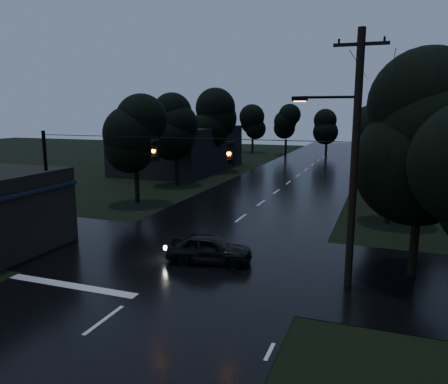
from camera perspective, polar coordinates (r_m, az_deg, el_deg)
The scene contains 15 objects.
main_road at distance 38.11m, azimuth 6.87°, elevation 0.02°, with size 12.00×120.00×0.02m, color black.
cross_street at distance 21.53m, azimuth -4.44°, elevation -8.37°, with size 60.00×9.00×0.02m, color black.
building_far_left at distance 51.85m, azimuth -5.72°, elevation 5.67°, with size 10.00×16.00×5.00m, color black.
utility_pole_main at distance 17.60m, azimuth 16.42°, elevation 4.50°, with size 3.50×0.30×10.00m.
utility_pole_far at distance 34.62m, azimuth 19.75°, elevation 4.88°, with size 2.00×0.30×7.50m.
anchor_pole_left at distance 24.06m, azimuth -22.06°, elevation 0.29°, with size 0.18×0.18×6.00m, color black.
span_signals at distance 19.28m, azimuth -4.41°, elevation 5.37°, with size 15.00×0.37×1.12m.
tree_corner_near at distance 19.55m, azimuth 24.59°, elevation 6.72°, with size 4.48×4.48×9.44m.
tree_left_a at distance 33.49m, azimuth -11.55°, elevation 7.46°, with size 3.92×3.92×8.26m.
tree_left_b at distance 40.76m, azimuth -6.35°, elevation 8.68°, with size 4.20×4.20×8.85m.
tree_left_c at distance 50.12m, azimuth -1.82°, elevation 9.54°, with size 4.48×4.48×9.44m.
tree_right_a at distance 28.51m, azimuth 21.24°, elevation 7.17°, with size 4.20×4.20×8.85m.
tree_right_b at distance 36.50m, azimuth 22.07°, elevation 8.33°, with size 4.48×4.48×9.44m.
tree_right_c at distance 46.50m, azimuth 22.51°, elevation 9.12°, with size 4.76×4.76×10.03m.
car at distance 20.45m, azimuth -1.91°, elevation -7.38°, with size 1.60×3.98×1.35m, color black.
Camera 1 is at (8.54, -6.47, 7.04)m, focal length 35.00 mm.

